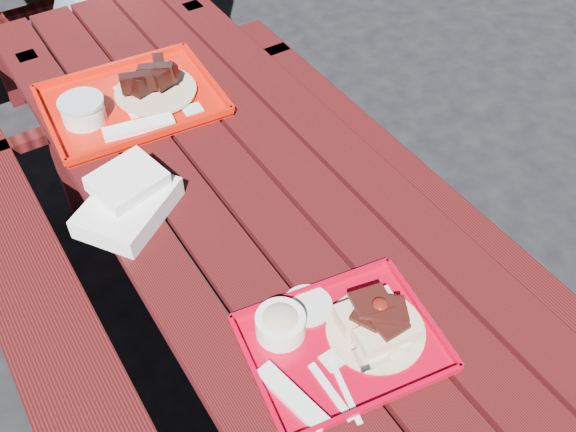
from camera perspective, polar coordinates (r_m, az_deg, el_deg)
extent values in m
plane|color=black|center=(2.24, -2.11, -12.02)|extent=(60.00, 60.00, 0.00)
cube|color=#480D10|center=(1.58, -12.22, -3.14)|extent=(0.14, 2.40, 0.04)
cube|color=#480D10|center=(1.61, -7.40, -0.98)|extent=(0.14, 2.40, 0.04)
cube|color=#480D10|center=(1.65, -2.79, 1.09)|extent=(0.14, 2.40, 0.04)
cube|color=#480D10|center=(1.71, 1.55, 3.03)|extent=(0.14, 2.40, 0.04)
cube|color=#480D10|center=(1.77, 5.61, 4.83)|extent=(0.14, 2.40, 0.04)
cube|color=#480D10|center=(1.80, -18.97, -12.87)|extent=(0.25, 2.40, 0.04)
cube|color=#480D10|center=(2.52, -23.91, -0.71)|extent=(0.06, 0.06, 0.42)
cube|color=#480D10|center=(2.12, 11.12, 1.49)|extent=(0.25, 2.40, 0.04)
cube|color=#480D10|center=(2.76, -0.87, 8.85)|extent=(0.06, 0.06, 0.42)
cube|color=#480D10|center=(2.51, -19.84, 6.06)|extent=(0.06, 0.06, 0.75)
cube|color=#480D10|center=(2.64, -7.58, 10.93)|extent=(0.06, 0.06, 0.75)
cube|color=#480D10|center=(2.53, -13.82, 9.58)|extent=(1.40, 0.06, 0.04)
cube|color=#480D10|center=(3.61, -10.79, 18.04)|extent=(0.06, 0.06, 0.42)
cube|color=#480D10|center=(3.26, -20.04, 17.20)|extent=(1.40, 0.06, 0.04)
cube|color=#B2011A|center=(1.37, 4.82, -11.38)|extent=(0.43, 0.35, 0.01)
cube|color=#B2011A|center=(1.43, 2.11, -6.46)|extent=(0.38, 0.07, 0.02)
cube|color=#B2011A|center=(1.30, 7.97, -16.15)|extent=(0.38, 0.07, 0.02)
cube|color=#B2011A|center=(1.42, 11.84, -8.22)|extent=(0.06, 0.30, 0.02)
cube|color=#B2011A|center=(1.31, -2.88, -14.00)|extent=(0.06, 0.30, 0.02)
cylinder|color=#C6AF8B|center=(1.39, 7.79, -10.02)|extent=(0.21, 0.21, 0.01)
cube|color=beige|center=(1.35, 8.83, -10.42)|extent=(0.14, 0.08, 0.04)
cube|color=beige|center=(1.38, 7.00, -8.38)|extent=(0.14, 0.08, 0.04)
ellipsoid|color=#57130C|center=(1.30, 8.25, -7.48)|extent=(0.03, 0.03, 0.01)
cylinder|color=white|center=(1.35, -0.67, -9.64)|extent=(0.11, 0.11, 0.05)
ellipsoid|color=beige|center=(1.34, -0.68, -9.27)|extent=(0.09, 0.09, 0.04)
cylinder|color=silver|center=(1.41, 1.75, -7.94)|extent=(0.11, 0.11, 0.01)
cube|color=white|center=(1.29, 0.39, -15.77)|extent=(0.07, 0.18, 0.01)
cube|color=white|center=(1.30, 3.81, -15.28)|extent=(0.02, 0.14, 0.01)
cube|color=white|center=(1.31, 5.06, -15.16)|extent=(0.04, 0.15, 0.00)
cube|color=silver|center=(1.34, 3.99, -12.63)|extent=(0.05, 0.05, 0.00)
cube|color=red|center=(1.98, -13.71, 9.71)|extent=(0.51, 0.41, 0.01)
cube|color=red|center=(2.12, -15.44, 12.70)|extent=(0.49, 0.05, 0.02)
cube|color=red|center=(1.82, -11.92, 7.05)|extent=(0.49, 0.05, 0.02)
cube|color=red|center=(2.02, -7.20, 12.25)|extent=(0.04, 0.38, 0.02)
cube|color=red|center=(1.94, -20.56, 7.71)|extent=(0.04, 0.38, 0.02)
cube|color=white|center=(1.98, -12.25, 10.48)|extent=(0.18, 0.18, 0.01)
cylinder|color=tan|center=(1.98, -11.68, 10.86)|extent=(0.24, 0.24, 0.01)
cylinder|color=white|center=(1.92, -17.74, 8.83)|extent=(0.12, 0.12, 0.06)
cylinder|color=silver|center=(1.90, -17.98, 9.65)|extent=(0.13, 0.13, 0.01)
cube|color=white|center=(1.86, -13.13, 7.74)|extent=(0.20, 0.08, 0.02)
cube|color=silver|center=(1.91, -8.50, 9.38)|extent=(0.06, 0.05, 0.00)
cube|color=white|center=(1.62, -14.02, 0.76)|extent=(0.30, 0.28, 0.05)
cube|color=white|center=(1.62, -14.07, 2.98)|extent=(0.19, 0.17, 0.04)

